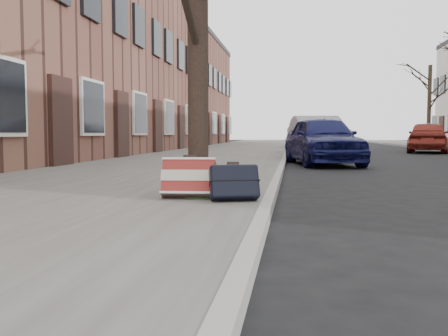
# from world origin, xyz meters

# --- Properties ---
(ground) EXTENTS (120.00, 120.00, 0.00)m
(ground) POSITION_xyz_m (0.00, 0.00, 0.00)
(ground) COLOR black
(ground) RESTS_ON ground
(near_sidewalk) EXTENTS (5.00, 70.00, 0.12)m
(near_sidewalk) POSITION_xyz_m (-3.70, 15.00, 0.06)
(near_sidewalk) COLOR slate
(near_sidewalk) RESTS_ON ground
(house_near) EXTENTS (6.80, 40.00, 7.00)m
(house_near) POSITION_xyz_m (-9.60, 16.00, 3.50)
(house_near) COLOR brown
(house_near) RESTS_ON ground
(dirt_patch) EXTENTS (0.85, 0.85, 0.02)m
(dirt_patch) POSITION_xyz_m (-2.00, 1.20, 0.13)
(dirt_patch) COLOR black
(dirt_patch) RESTS_ON near_sidewalk
(suitcase_red) EXTENTS (0.60, 0.36, 0.45)m
(suitcase_red) POSITION_xyz_m (-2.13, 0.82, 0.34)
(suitcase_red) COLOR maroon
(suitcase_red) RESTS_ON near_sidewalk
(suitcase_navy) EXTENTS (0.59, 0.44, 0.41)m
(suitcase_navy) POSITION_xyz_m (-1.60, 0.65, 0.32)
(suitcase_navy) COLOR black
(suitcase_navy) RESTS_ON near_sidewalk
(car_near_front) EXTENTS (2.28, 4.09, 1.32)m
(car_near_front) POSITION_xyz_m (-0.23, 8.93, 0.66)
(car_near_front) COLOR #101245
(car_near_front) RESTS_ON ground
(car_near_mid) EXTENTS (2.21, 4.62, 1.46)m
(car_near_mid) POSITION_xyz_m (-0.17, 13.44, 0.73)
(car_near_mid) COLOR #A6A8AD
(car_near_mid) RESTS_ON ground
(car_near_back) EXTENTS (2.53, 4.95, 1.34)m
(car_near_back) POSITION_xyz_m (-0.05, 21.05, 0.67)
(car_near_back) COLOR #39393E
(car_near_back) RESTS_ON ground
(car_far_back) EXTENTS (2.57, 4.25, 1.35)m
(car_far_back) POSITION_xyz_m (4.75, 17.99, 0.68)
(car_far_back) COLOR maroon
(car_far_back) RESTS_ON ground
(tree_far_c) EXTENTS (0.24, 0.24, 4.86)m
(tree_far_c) POSITION_xyz_m (7.20, 27.55, 2.55)
(tree_far_c) COLOR black
(tree_far_c) RESTS_ON far_sidewalk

